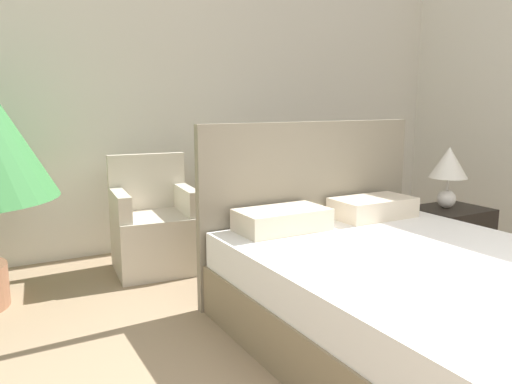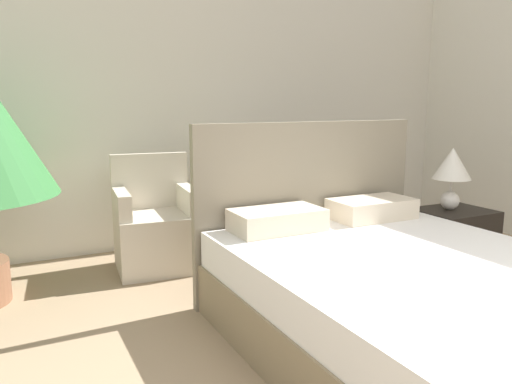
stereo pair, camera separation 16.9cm
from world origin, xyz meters
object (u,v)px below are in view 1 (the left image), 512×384
Objects in this scene: armchair_near_window_right at (262,219)px; nightstand at (449,240)px; table_lamp at (449,167)px; side_table at (212,237)px; armchair_near_window_left at (155,233)px; bed at (411,294)px.

armchair_near_window_right is 1.59m from nightstand.
table_lamp is 2.02m from side_table.
table_lamp is (1.03, -1.16, 0.54)m from armchair_near_window_right.
armchair_near_window_right is 2.25× the size of side_table.
nightstand is at bearing -24.33° from armchair_near_window_left.
armchair_near_window_left is at bearing 150.37° from table_lamp.
side_table is at bearing 142.98° from nightstand.
table_lamp is at bearing -36.77° from side_table.
nightstand is at bearing -52.02° from armchair_near_window_right.
table_lamp is at bearing 33.34° from bed.
armchair_near_window_right is at bearing 131.69° from table_lamp.
armchair_near_window_right is at bearing 5.62° from armchair_near_window_left.
table_lamp is 1.18× the size of side_table.
table_lamp is (2.03, -1.16, 0.54)m from armchair_near_window_left.
armchair_near_window_left is 2.40m from table_lamp.
armchair_near_window_left is (-0.85, 1.93, 0.01)m from bed.
side_table is (-0.35, 1.92, -0.09)m from bed.
armchair_near_window_right is 1.64m from table_lamp.
armchair_near_window_left is at bearing 150.05° from nightstand.
table_lamp reaches higher than nightstand.
side_table is at bearing 143.23° from table_lamp.
bed is 1.94m from armchair_near_window_right.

